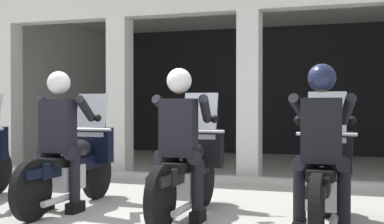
{
  "coord_description": "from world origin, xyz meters",
  "views": [
    {
      "loc": [
        1.81,
        -5.23,
        1.2
      ],
      "look_at": [
        0.0,
        0.3,
        1.13
      ],
      "focal_mm": 49.03,
      "sensor_mm": 36.0,
      "label": 1
    }
  ],
  "objects_px": {
    "police_officer_right": "(322,134)",
    "police_officer_center": "(180,131)",
    "motorcycle_left": "(73,165)",
    "police_officer_left": "(60,129)",
    "motorcycle_center": "(188,170)",
    "motorcycle_right": "(324,177)"
  },
  "relations": [
    {
      "from": "police_officer_left",
      "to": "motorcycle_right",
      "type": "height_order",
      "value": "police_officer_left"
    },
    {
      "from": "motorcycle_center",
      "to": "police_officer_right",
      "type": "height_order",
      "value": "police_officer_right"
    },
    {
      "from": "motorcycle_center",
      "to": "motorcycle_right",
      "type": "xyz_separation_m",
      "value": [
        1.44,
        -0.14,
        0.0
      ]
    },
    {
      "from": "police_officer_left",
      "to": "police_officer_right",
      "type": "height_order",
      "value": "same"
    },
    {
      "from": "police_officer_left",
      "to": "motorcycle_center",
      "type": "height_order",
      "value": "police_officer_left"
    },
    {
      "from": "police_officer_left",
      "to": "police_officer_center",
      "type": "height_order",
      "value": "same"
    },
    {
      "from": "motorcycle_left",
      "to": "motorcycle_right",
      "type": "relative_size",
      "value": 1.0
    },
    {
      "from": "police_officer_right",
      "to": "police_officer_center",
      "type": "bearing_deg",
      "value": 170.19
    },
    {
      "from": "police_officer_center",
      "to": "police_officer_right",
      "type": "relative_size",
      "value": 1.0
    },
    {
      "from": "police_officer_left",
      "to": "motorcycle_right",
      "type": "relative_size",
      "value": 0.78
    },
    {
      "from": "motorcycle_left",
      "to": "police_officer_right",
      "type": "height_order",
      "value": "police_officer_right"
    },
    {
      "from": "motorcycle_right",
      "to": "motorcycle_left",
      "type": "bearing_deg",
      "value": 172.36
    },
    {
      "from": "motorcycle_left",
      "to": "police_officer_left",
      "type": "distance_m",
      "value": 0.52
    },
    {
      "from": "police_officer_left",
      "to": "police_officer_right",
      "type": "xyz_separation_m",
      "value": [
        2.89,
        -0.17,
        0.0
      ]
    },
    {
      "from": "police_officer_left",
      "to": "motorcycle_right",
      "type": "distance_m",
      "value": 2.93
    },
    {
      "from": "motorcycle_left",
      "to": "police_officer_right",
      "type": "distance_m",
      "value": 2.96
    },
    {
      "from": "police_officer_center",
      "to": "motorcycle_right",
      "type": "bearing_deg",
      "value": -0.25
    },
    {
      "from": "motorcycle_center",
      "to": "police_officer_center",
      "type": "bearing_deg",
      "value": -96.23
    },
    {
      "from": "motorcycle_left",
      "to": "police_officer_center",
      "type": "bearing_deg",
      "value": -10.37
    },
    {
      "from": "police_officer_center",
      "to": "police_officer_right",
      "type": "bearing_deg",
      "value": -11.45
    },
    {
      "from": "police_officer_left",
      "to": "motorcycle_right",
      "type": "xyz_separation_m",
      "value": [
        2.89,
        0.12,
        -0.44
      ]
    },
    {
      "from": "motorcycle_left",
      "to": "police_officer_center",
      "type": "distance_m",
      "value": 1.54
    }
  ]
}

